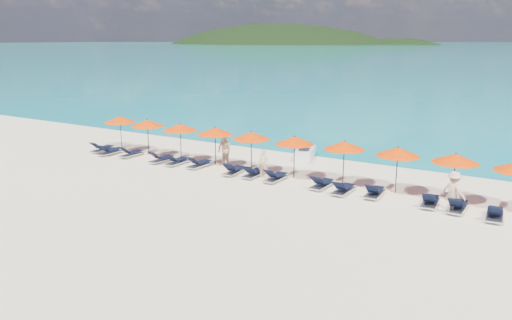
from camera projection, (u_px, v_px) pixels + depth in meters
The scene contains 31 objects.
ground at pixel (222, 198), 23.03m from camera, with size 1400.00×1400.00×0.00m, color beige.
headland_main at pixel (274, 75), 631.64m from camera, with size 374.00×242.00×126.50m.
headland_small at pixel (397, 76), 571.65m from camera, with size 162.00×126.00×85.50m.
jetski at pixel (305, 153), 30.55m from camera, with size 1.67×2.75×0.92m.
beachgoer_a at pixel (263, 164), 26.17m from camera, with size 0.57×0.37×1.55m, color #DAAD88.
beachgoer_b at pixel (224, 150), 28.65m from camera, with size 0.92×0.53×1.90m, color #DAAD88.
beachgoer_c at pixel (454, 191), 21.27m from camera, with size 1.11×0.51×1.72m, color #DAAD88.
umbrella_0 at pixel (120, 119), 32.70m from camera, with size 2.10×2.10×2.28m.
umbrella_1 at pixel (147, 123), 31.26m from camera, with size 2.10×2.10×2.28m.
umbrella_2 at pixel (180, 127), 29.83m from camera, with size 2.10×2.10×2.28m.
umbrella_3 at pixel (215, 131), 28.60m from camera, with size 2.10×2.10×2.28m.
umbrella_4 at pixel (251, 136), 27.26m from camera, with size 2.10×2.10×2.28m.
umbrella_5 at pixel (295, 140), 25.97m from camera, with size 2.10×2.10×2.28m.
umbrella_6 at pixel (344, 145), 24.76m from camera, with size 2.10×2.10×2.28m.
umbrella_7 at pixel (398, 152), 23.39m from camera, with size 2.10×2.10×2.28m.
umbrella_8 at pixel (456, 158), 22.09m from camera, with size 2.10×2.10×2.28m.
lounger_0 at pixel (102, 148), 32.37m from camera, with size 0.68×1.72×0.66m.
lounger_1 at pixel (110, 151), 31.59m from camera, with size 0.64×1.71×0.66m.
lounger_2 at pixel (131, 153), 31.05m from camera, with size 0.68×1.72×0.66m.
lounger_3 at pixel (161, 159), 29.65m from camera, with size 0.78×1.75×0.66m.
lounger_4 at pixel (177, 161), 29.08m from camera, with size 0.66×1.71×0.66m.
lounger_5 at pixel (199, 164), 28.43m from camera, with size 0.76×1.75×0.66m.
lounger_6 at pixel (234, 170), 27.03m from camera, with size 0.79×1.75×0.66m.
lounger_7 at pixel (253, 173), 26.52m from camera, with size 0.66×1.71×0.66m.
lounger_8 at pixel (276, 177), 25.74m from camera, with size 0.66×1.72×0.66m.
lounger_9 at pixel (322, 184), 24.55m from camera, with size 0.70×1.73×0.66m.
lounger_10 at pixel (343, 189), 23.69m from camera, with size 0.67×1.72×0.66m.
lounger_11 at pixel (375, 192), 23.22m from camera, with size 0.71×1.73×0.66m.
lounger_12 at pixel (430, 201), 21.91m from camera, with size 0.75×1.74×0.66m.
lounger_13 at pixel (457, 206), 21.25m from camera, with size 0.66×1.71×0.66m.
lounger_14 at pixel (495, 214), 20.31m from camera, with size 0.73×1.74×0.66m.
Camera 1 is at (12.76, -17.93, 7.19)m, focal length 35.00 mm.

